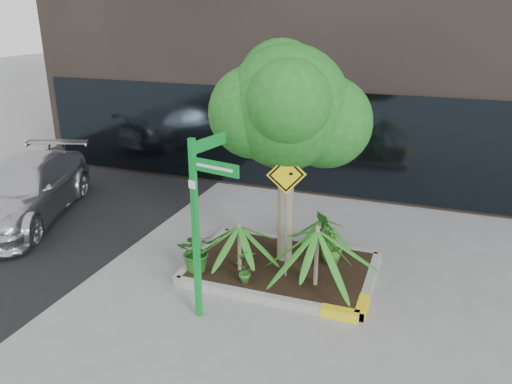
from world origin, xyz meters
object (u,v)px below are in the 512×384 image
(tree, at_px, (288,107))
(street_sign_post, at_px, (200,211))
(cattle_sign, at_px, (286,196))
(parked_car, at_px, (23,190))

(tree, bearing_deg, street_sign_post, -109.05)
(tree, xyz_separation_m, cattle_sign, (0.17, -0.57, -1.38))
(street_sign_post, distance_m, cattle_sign, 1.71)
(tree, relative_size, cattle_sign, 1.89)
(tree, height_order, street_sign_post, tree)
(tree, xyz_separation_m, parked_car, (-6.28, 0.11, -2.32))
(tree, relative_size, street_sign_post, 1.43)
(street_sign_post, bearing_deg, cattle_sign, 71.34)
(parked_car, bearing_deg, street_sign_post, -39.99)
(tree, distance_m, parked_car, 6.70)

